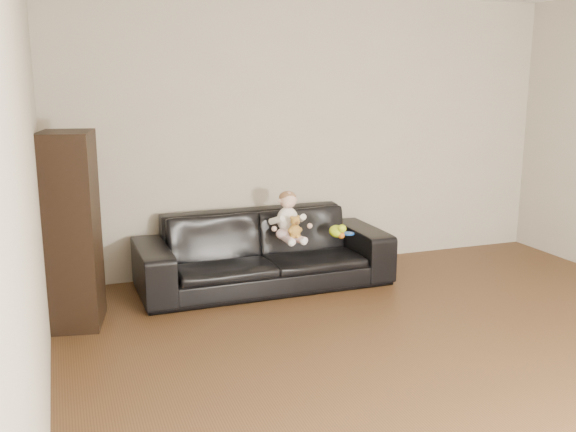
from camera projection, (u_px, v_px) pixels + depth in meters
name	position (u px, v px, depth m)	size (l,w,h in m)	color
floor	(481.00, 383.00, 3.96)	(5.50, 5.50, 0.00)	#4C311A
wall_back	(314.00, 134.00, 6.20)	(5.00, 5.00, 0.00)	#B5AC98
wall_left	(27.00, 203.00, 2.85)	(5.50, 5.50, 0.00)	#B5AC98
sofa	(264.00, 250.00, 5.73)	(2.23, 0.87, 0.65)	black
cabinet	(72.00, 230.00, 4.75)	(0.37, 0.50, 1.46)	black
shelf_item	(71.00, 186.00, 4.69)	(0.18, 0.25, 0.28)	silver
baby	(288.00, 219.00, 5.62)	(0.31, 0.38, 0.44)	white
teddy_bear	(295.00, 227.00, 5.51)	(0.11, 0.11, 0.20)	#AB7A30
toy_green	(337.00, 231.00, 5.76)	(0.13, 0.16, 0.11)	#C3E91B
toy_rattle	(341.00, 235.00, 5.72)	(0.06, 0.06, 0.06)	orange
toy_blue_disc	(349.00, 234.00, 5.88)	(0.11, 0.11, 0.01)	blue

